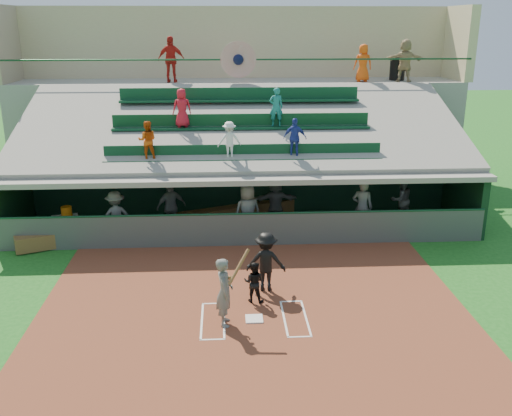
{
  "coord_description": "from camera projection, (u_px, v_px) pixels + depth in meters",
  "views": [
    {
      "loc": [
        -0.69,
        -12.62,
        7.04
      ],
      "look_at": [
        0.25,
        3.5,
        1.8
      ],
      "focal_mm": 40.0,
      "sensor_mm": 36.0,
      "label": 1
    }
  ],
  "objects": [
    {
      "name": "white_table",
      "position": [
        66.0,
        228.0,
        19.38
      ],
      "size": [
        1.03,
        0.89,
        0.77
      ],
      "primitive_type": "cube",
      "rotation": [
        0.0,
        0.0,
        0.3
      ],
      "color": "silver",
      "rests_on": "dugout_floor"
    },
    {
      "name": "dugout_player_d",
      "position": [
        275.0,
        201.0,
        20.64
      ],
      "size": [
        1.63,
        0.58,
        1.74
      ],
      "primitive_type": "imported",
      "rotation": [
        0.0,
        0.0,
        3.18
      ],
      "color": "#5A5D58",
      "rests_on": "dugout_floor"
    },
    {
      "name": "dugout_player_c",
      "position": [
        248.0,
        212.0,
        19.16
      ],
      "size": [
        1.09,
        0.89,
        1.92
      ],
      "primitive_type": "imported",
      "rotation": [
        0.0,
        0.0,
        3.48
      ],
      "color": "#535651",
      "rests_on": "dugout_floor"
    },
    {
      "name": "dugout_bench",
      "position": [
        247.0,
        211.0,
        21.58
      ],
      "size": [
        15.3,
        6.72,
        0.49
      ],
      "primitive_type": "cube",
      "rotation": [
        0.0,
        0.0,
        0.39
      ],
      "color": "brown",
      "rests_on": "dugout_floor"
    },
    {
      "name": "dugout_floor",
      "position": [
        244.0,
        227.0,
        20.6
      ],
      "size": [
        16.0,
        3.5,
        0.04
      ],
      "primitive_type": "cube",
      "color": "gray",
      "rests_on": "ground"
    },
    {
      "name": "dugout_player_b",
      "position": [
        171.0,
        207.0,
        19.88
      ],
      "size": [
        1.15,
        0.86,
        1.81
      ],
      "primitive_type": "imported",
      "rotation": [
        0.0,
        0.0,
        3.59
      ],
      "color": "#595B56",
      "rests_on": "dugout_floor"
    },
    {
      "name": "dugout_player_a",
      "position": [
        116.0,
        216.0,
        19.07
      ],
      "size": [
        1.26,
        0.98,
        1.72
      ],
      "primitive_type": "imported",
      "rotation": [
        0.0,
        0.0,
        3.49
      ],
      "color": "#51544F",
      "rests_on": "dugout_floor"
    },
    {
      "name": "concourse_staff_c",
      "position": [
        405.0,
        60.0,
        24.8
      ],
      "size": [
        1.77,
        0.99,
        1.82
      ],
      "primitive_type": "imported",
      "rotation": [
        0.0,
        0.0,
        2.86
      ],
      "color": "tan",
      "rests_on": "concourse_slab"
    },
    {
      "name": "trash_bin",
      "position": [
        397.0,
        69.0,
        25.6
      ],
      "size": [
        0.67,
        0.67,
        1.0
      ],
      "primitive_type": "cylinder",
      "color": "black",
      "rests_on": "concourse_slab"
    },
    {
      "name": "concourse_staff_a",
      "position": [
        171.0,
        59.0,
        24.42
      ],
      "size": [
        1.17,
        0.57,
        1.94
      ],
      "primitive_type": "imported",
      "rotation": [
        0.0,
        0.0,
        3.06
      ],
      "color": "#B51B14",
      "rests_on": "concourse_slab"
    },
    {
      "name": "concourse_staff_b",
      "position": [
        363.0,
        63.0,
        24.8
      ],
      "size": [
        0.79,
        0.53,
        1.61
      ],
      "primitive_type": "imported",
      "rotation": [
        0.0,
        0.0,
        3.12
      ],
      "color": "#EA4E0D",
      "rests_on": "concourse_slab"
    },
    {
      "name": "batters_box_chalk",
      "position": [
        254.0,
        319.0,
        14.19
      ],
      "size": [
        2.65,
        1.85,
        0.01
      ],
      "color": "white",
      "rests_on": "dirt_slab"
    },
    {
      "name": "home_plate",
      "position": [
        254.0,
        319.0,
        14.19
      ],
      "size": [
        0.43,
        0.43,
        0.03
      ],
      "primitive_type": "cube",
      "color": "silver",
      "rests_on": "dirt_slab"
    },
    {
      "name": "home_umpire",
      "position": [
        266.0,
        262.0,
        15.54
      ],
      "size": [
        1.14,
        0.73,
        1.67
      ],
      "primitive_type": "imported",
      "rotation": [
        0.0,
        0.0,
        3.03
      ],
      "color": "black",
      "rests_on": "dirt_slab"
    },
    {
      "name": "dirt_slab",
      "position": [
        253.0,
        310.0,
        14.67
      ],
      "size": [
        11.0,
        9.0,
        0.02
      ],
      "primitive_type": "cube",
      "color": "brown",
      "rests_on": "ground"
    },
    {
      "name": "dugout_player_e",
      "position": [
        362.0,
        207.0,
        19.62
      ],
      "size": [
        0.82,
        0.67,
        1.93
      ],
      "primitive_type": "imported",
      "rotation": [
        0.0,
        0.0,
        2.81
      ],
      "color": "#595B56",
      "rests_on": "dugout_floor"
    },
    {
      "name": "catcher",
      "position": [
        254.0,
        282.0,
        14.95
      ],
      "size": [
        0.63,
        0.54,
        1.11
      ],
      "primitive_type": "imported",
      "rotation": [
        0.0,
        0.0,
        2.89
      ],
      "color": "black",
      "rests_on": "dirt_slab"
    },
    {
      "name": "dugout_player_f",
      "position": [
        401.0,
        200.0,
        20.88
      ],
      "size": [
        0.94,
        0.8,
        1.69
      ],
      "primitive_type": "imported",
      "rotation": [
        0.0,
        0.0,
        3.36
      ],
      "color": "#50534E",
      "rests_on": "dugout_floor"
    },
    {
      "name": "ground",
      "position": [
        254.0,
        320.0,
        14.2
      ],
      "size": [
        100.0,
        100.0,
        0.0
      ],
      "primitive_type": "plane",
      "color": "#195618",
      "rests_on": "ground"
    },
    {
      "name": "concourse_slab",
      "position": [
        238.0,
        131.0,
        26.31
      ],
      "size": [
        20.0,
        3.0,
        4.6
      ],
      "primitive_type": "cube",
      "color": "gray",
      "rests_on": "ground"
    },
    {
      "name": "grandstand",
      "position": [
        240.0,
        145.0,
        23.48
      ],
      "size": [
        20.4,
        10.4,
        7.8
      ],
      "color": "#4B504B",
      "rests_on": "ground"
    },
    {
      "name": "batter_at_plate",
      "position": [
        225.0,
        291.0,
        13.72
      ],
      "size": [
        0.84,
        0.74,
        1.95
      ],
      "color": "#535651",
      "rests_on": "dirt_slab"
    },
    {
      "name": "water_cooler",
      "position": [
        67.0,
        212.0,
        19.24
      ],
      "size": [
        0.36,
        0.36,
        0.36
      ],
      "primitive_type": "cylinder",
      "color": "orange",
      "rests_on": "white_table"
    }
  ]
}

